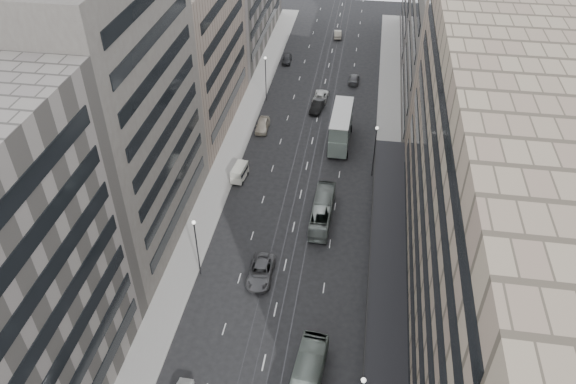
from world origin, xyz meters
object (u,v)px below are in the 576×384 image
Objects in this scene: panel_van at (240,172)px; sedan_2 at (261,272)px; double_decker at (341,127)px; bus_far at (322,211)px.

sedan_2 is at bearing -63.84° from panel_van.
panel_van is at bearing -137.92° from double_decker.
double_decker is 2.78× the size of panel_van.
bus_far is at bearing -91.58° from double_decker.
bus_far is 14.52m from panel_van.
panel_van is 0.62× the size of sedan_2.
bus_far is 1.00× the size of double_decker.
double_decker reaches higher than panel_van.
panel_van is 19.71m from sedan_2.
panel_van is at bearing -28.02° from bus_far.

